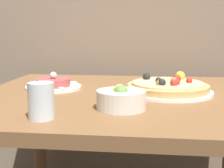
# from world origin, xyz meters

# --- Properties ---
(dining_table) EXTENTS (1.03, 0.87, 0.74)m
(dining_table) POSITION_xyz_m (0.00, 0.43, 0.63)
(dining_table) COLOR brown
(dining_table) RESTS_ON ground_plane
(pizza_plate) EXTENTS (0.31, 0.31, 0.07)m
(pizza_plate) POSITION_xyz_m (0.14, 0.46, 0.76)
(pizza_plate) COLOR white
(pizza_plate) RESTS_ON dining_table
(tartare_plate) EXTENTS (0.21, 0.21, 0.06)m
(tartare_plate) POSITION_xyz_m (-0.28, 0.50, 0.75)
(tartare_plate) COLOR white
(tartare_plate) RESTS_ON dining_table
(small_bowl) EXTENTS (0.14, 0.14, 0.07)m
(small_bowl) POSITION_xyz_m (-0.00, 0.23, 0.77)
(small_bowl) COLOR silver
(small_bowl) RESTS_ON dining_table
(drinking_glass) EXTENTS (0.06, 0.06, 0.09)m
(drinking_glass) POSITION_xyz_m (-0.19, 0.11, 0.78)
(drinking_glass) COLOR silver
(drinking_glass) RESTS_ON dining_table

